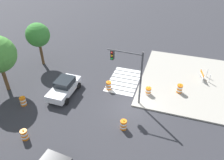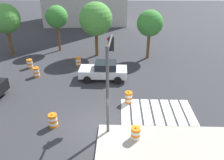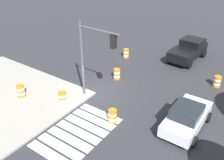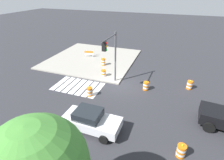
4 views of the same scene
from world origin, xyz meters
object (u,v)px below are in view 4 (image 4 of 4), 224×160
traffic_barrel_on_sidewalk (103,62)px  traffic_barrel_median_far (181,151)px  traffic_barrel_near_corner (190,85)px  traffic_barrel_median_near (90,92)px  traffic_barrel_far_curb (146,86)px  traffic_barrel_opposite_curb (104,74)px  traffic_light_pole (111,52)px  construction_barricade (89,53)px  sports_car (91,120)px

traffic_barrel_on_sidewalk → traffic_barrel_median_far: bearing=131.1°
traffic_barrel_near_corner → traffic_barrel_median_near: size_ratio=1.00×
traffic_barrel_median_far → traffic_barrel_far_curb: same height
traffic_barrel_opposite_curb → traffic_light_pole: traffic_light_pole is taller
traffic_barrel_median_near → construction_barricade: construction_barricade is taller
sports_car → traffic_light_pole: traffic_light_pole is taller
construction_barricade → traffic_light_pole: traffic_light_pole is taller
traffic_barrel_median_near → traffic_light_pole: (-1.35, -2.41, 3.46)m
traffic_barrel_far_curb → traffic_barrel_median_near: bearing=31.1°
traffic_barrel_near_corner → traffic_barrel_opposite_curb: size_ratio=1.00×
traffic_barrel_on_sidewalk → construction_barricade: traffic_barrel_on_sidewalk is taller
sports_car → traffic_barrel_opposite_curb: sports_car is taller
traffic_barrel_median_far → traffic_light_pole: (7.10, -6.70, 3.46)m
sports_car → traffic_barrel_far_curb: size_ratio=4.24×
traffic_barrel_near_corner → traffic_barrel_median_near: (9.19, 4.73, 0.00)m
traffic_barrel_median_far → construction_barricade: 19.10m
sports_car → traffic_barrel_far_curb: bearing=-111.9°
sports_car → construction_barricade: (6.91, -13.50, -0.09)m
traffic_barrel_far_curb → construction_barricade: construction_barricade is taller
traffic_barrel_opposite_curb → traffic_light_pole: bearing=132.9°
traffic_barrel_opposite_curb → traffic_light_pole: size_ratio=0.19×
traffic_barrel_near_corner → traffic_barrel_on_sidewalk: bearing=-12.6°
traffic_barrel_median_near → traffic_barrel_opposite_curb: 4.16m
sports_car → traffic_barrel_median_far: bearing=177.6°
construction_barricade → traffic_light_pole: size_ratio=0.25×
traffic_barrel_median_far → traffic_barrel_median_near: bearing=-27.0°
traffic_barrel_median_far → traffic_light_pole: traffic_light_pole is taller
traffic_barrel_opposite_curb → sports_car: bearing=106.2°
sports_car → construction_barricade: size_ratio=3.14×
sports_car → traffic_barrel_far_curb: sports_car is taller
traffic_barrel_far_curb → traffic_barrel_opposite_curb: (5.21, -1.16, 0.00)m
traffic_barrel_on_sidewalk → traffic_barrel_opposite_curb: bearing=113.1°
sports_car → construction_barricade: sports_car is taller
traffic_barrel_opposite_curb → construction_barricade: construction_barricade is taller
traffic_barrel_median_near → traffic_barrel_median_far: same height
traffic_barrel_near_corner → traffic_barrel_far_curb: 4.59m
traffic_barrel_opposite_curb → construction_barricade: bearing=-49.6°
traffic_light_pole → sports_car: bearing=96.8°
traffic_barrel_median_near → traffic_barrel_far_curb: 5.77m
traffic_barrel_near_corner → traffic_barrel_median_far: same height
sports_car → traffic_barrel_on_sidewalk: 11.76m
traffic_barrel_median_near → construction_barricade: bearing=-63.1°
construction_barricade → traffic_light_pole: (-6.14, 7.05, 3.19)m
sports_car → construction_barricade: bearing=-62.9°
traffic_barrel_near_corner → traffic_barrel_median_far: 9.06m
traffic_barrel_opposite_curb → traffic_barrel_on_sidewalk: bearing=-66.9°
construction_barricade → traffic_barrel_near_corner: bearing=161.3°
traffic_barrel_far_curb → traffic_light_pole: bearing=9.2°
traffic_barrel_on_sidewalk → traffic_barrel_near_corner: bearing=167.4°
traffic_barrel_median_near → traffic_barrel_on_sidewalk: 7.30m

